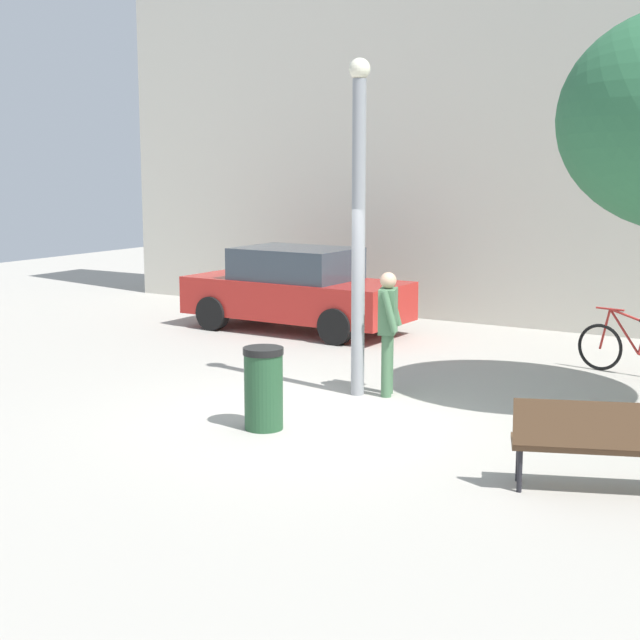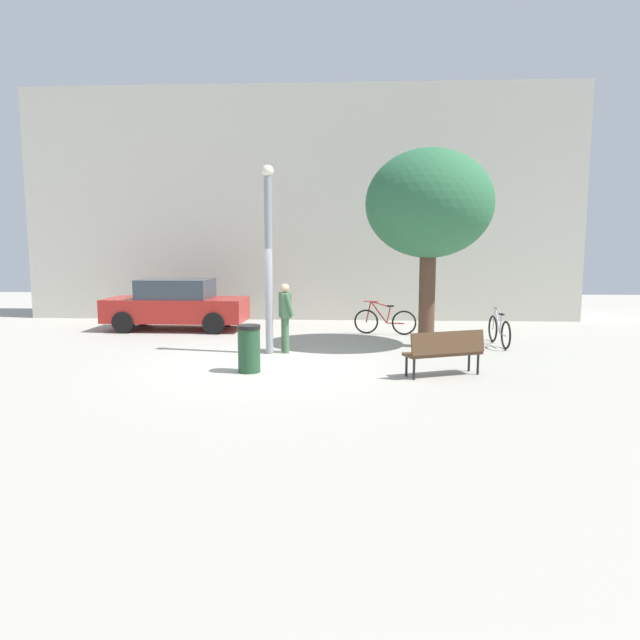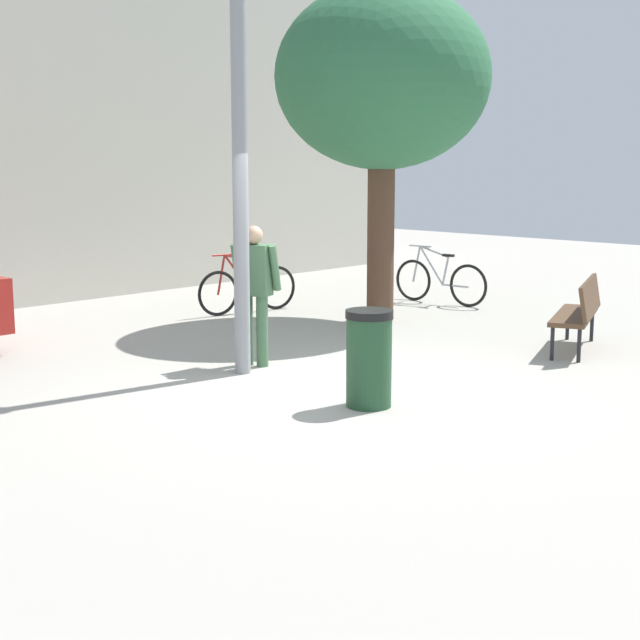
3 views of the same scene
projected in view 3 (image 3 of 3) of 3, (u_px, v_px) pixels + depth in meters
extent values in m
plane|color=#A8A399|center=(339.00, 389.00, 10.30)|extent=(36.00, 36.00, 0.00)
cylinder|color=gray|center=(240.00, 191.00, 10.70)|extent=(0.18, 0.18, 4.16)
cylinder|color=#47704C|center=(247.00, 330.00, 11.40)|extent=(0.14, 0.14, 0.85)
cylinder|color=#47704C|center=(262.00, 331.00, 11.33)|extent=(0.14, 0.14, 0.85)
cube|color=#47704C|center=(254.00, 270.00, 11.24)|extent=(0.35, 0.45, 0.60)
sphere|color=tan|center=(254.00, 235.00, 11.17)|extent=(0.22, 0.22, 0.22)
cylinder|color=#47704C|center=(237.00, 266.00, 11.38)|extent=(0.25, 0.16, 0.55)
cylinder|color=#47704C|center=(275.00, 268.00, 11.19)|extent=(0.25, 0.16, 0.55)
cube|color=#513823|center=(574.00, 316.00, 12.25)|extent=(1.65, 1.00, 0.06)
cube|color=#513823|center=(590.00, 297.00, 12.14)|extent=(1.53, 0.71, 0.44)
cylinder|color=black|center=(552.00, 343.00, 11.69)|extent=(0.05, 0.05, 0.42)
cylinder|color=black|center=(568.00, 324.00, 13.01)|extent=(0.05, 0.05, 0.42)
cylinder|color=black|center=(579.00, 345.00, 11.58)|extent=(0.05, 0.05, 0.42)
cylinder|color=black|center=(592.00, 326.00, 12.89)|extent=(0.05, 0.05, 0.42)
cylinder|color=#523828|center=(381.00, 238.00, 14.41)|extent=(0.41, 0.41, 2.50)
ellipsoid|color=#2D6841|center=(382.00, 77.00, 14.01)|extent=(3.17, 3.17, 2.70)
torus|color=black|center=(218.00, 293.00, 14.89)|extent=(0.71, 0.18, 0.71)
torus|color=black|center=(277.00, 288.00, 15.53)|extent=(0.71, 0.18, 0.71)
cylinder|color=red|center=(238.00, 274.00, 15.06)|extent=(0.50, 0.12, 0.64)
cylinder|color=red|center=(240.00, 258.00, 15.05)|extent=(0.58, 0.14, 0.18)
cylinder|color=red|center=(253.00, 277.00, 15.24)|extent=(0.14, 0.06, 0.48)
cylinder|color=red|center=(264.00, 290.00, 15.39)|extent=(0.50, 0.12, 0.04)
cylinder|color=red|center=(221.00, 275.00, 14.88)|extent=(0.17, 0.06, 0.63)
cube|color=black|center=(256.00, 260.00, 15.22)|extent=(0.21, 0.11, 0.04)
cylinder|color=red|center=(225.00, 255.00, 14.87)|extent=(0.44, 0.11, 0.03)
torus|color=black|center=(413.00, 280.00, 16.47)|extent=(0.09, 0.71, 0.71)
torus|color=black|center=(468.00, 286.00, 15.77)|extent=(0.09, 0.71, 0.71)
cylinder|color=#ADADB7|center=(431.00, 265.00, 16.19)|extent=(0.06, 0.50, 0.64)
cylinder|color=#ADADB7|center=(434.00, 252.00, 16.12)|extent=(0.07, 0.58, 0.18)
cylinder|color=#ADADB7|center=(445.00, 271.00, 16.02)|extent=(0.04, 0.14, 0.48)
cylinder|color=#ADADB7|center=(455.00, 286.00, 15.93)|extent=(0.06, 0.50, 0.04)
cylinder|color=#ADADB7|center=(417.00, 264.00, 16.38)|extent=(0.05, 0.17, 0.63)
cube|color=black|center=(448.00, 255.00, 15.94)|extent=(0.09, 0.20, 0.04)
cylinder|color=#ADADB7|center=(420.00, 246.00, 16.29)|extent=(0.05, 0.44, 0.03)
cylinder|color=#234C2D|center=(369.00, 362.00, 9.51)|extent=(0.45, 0.45, 0.90)
cylinder|color=black|center=(369.00, 314.00, 9.43)|extent=(0.48, 0.48, 0.08)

